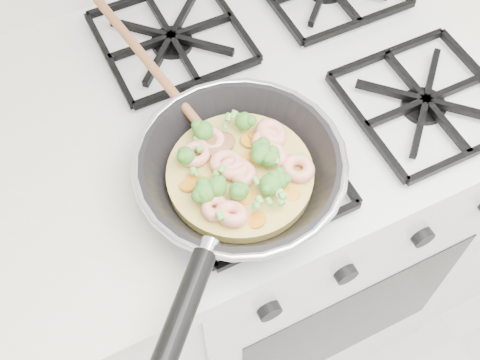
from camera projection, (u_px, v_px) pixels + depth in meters
name	position (u px, v px, depth m)	size (l,w,h in m)	color
stove	(279.00, 207.00, 1.37)	(0.60, 0.60, 0.92)	white
skillet	(238.00, 172.00, 0.83)	(0.38, 0.58, 0.10)	black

